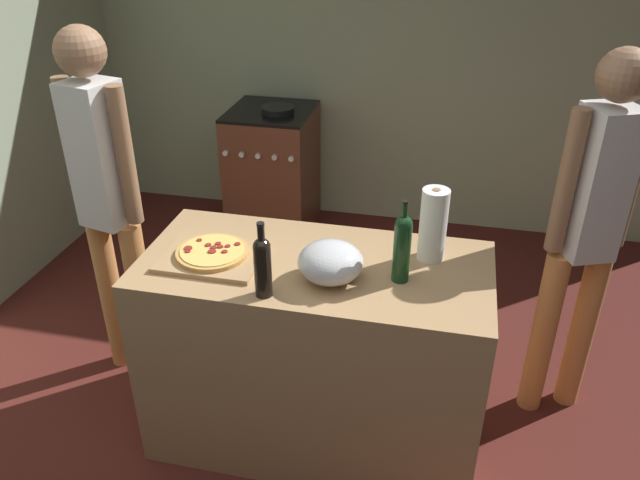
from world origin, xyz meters
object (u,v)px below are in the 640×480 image
at_px(person_in_stripes, 106,192).
at_px(pizza, 212,252).
at_px(wine_bottle_green, 263,264).
at_px(mixing_bowl, 330,262).
at_px(paper_towel_roll, 433,225).
at_px(stove, 273,171).
at_px(person_in_red, 588,225).
at_px(wine_bottle_clear, 402,246).

bearing_deg(person_in_stripes, pizza, -25.39).
bearing_deg(wine_bottle_green, person_in_stripes, 151.17).
bearing_deg(pizza, mixing_bowl, -5.53).
bearing_deg(person_in_stripes, paper_towel_roll, -3.63).
xyz_separation_m(stove, person_in_red, (1.84, -1.47, 0.54)).
distance_m(wine_bottle_clear, stove, 2.33).
bearing_deg(wine_bottle_clear, stove, 119.37).
bearing_deg(person_in_red, wine_bottle_clear, -146.47).
bearing_deg(person_in_stripes, person_in_red, 5.50).
xyz_separation_m(wine_bottle_clear, person_in_stripes, (-1.37, 0.28, -0.05)).
bearing_deg(paper_towel_roll, wine_bottle_clear, -117.95).
bearing_deg(pizza, wine_bottle_green, -35.74).
bearing_deg(person_in_red, pizza, -161.52).
relative_size(wine_bottle_green, stove, 0.31).
relative_size(mixing_bowl, paper_towel_roll, 0.82).
bearing_deg(wine_bottle_clear, pizza, -179.23).
height_order(stove, person_in_stripes, person_in_stripes).
relative_size(mixing_bowl, wine_bottle_clear, 0.75).
height_order(stove, person_in_red, person_in_red).
relative_size(stove, person_in_red, 0.55).
height_order(paper_towel_roll, person_in_red, person_in_red).
xyz_separation_m(paper_towel_roll, person_in_stripes, (-1.47, 0.09, -0.05)).
distance_m(mixing_bowl, stove, 2.25).
xyz_separation_m(stove, person_in_stripes, (-0.27, -1.67, 0.56)).
xyz_separation_m(paper_towel_roll, wine_bottle_green, (-0.58, -0.40, -0.02)).
distance_m(wine_bottle_clear, wine_bottle_green, 0.52).
height_order(pizza, paper_towel_roll, paper_towel_roll).
height_order(person_in_stripes, person_in_red, person_in_stripes).
bearing_deg(stove, pizza, -79.96).
height_order(wine_bottle_clear, stove, wine_bottle_clear).
bearing_deg(mixing_bowl, person_in_red, 28.75).
bearing_deg(stove, mixing_bowl, -67.31).
bearing_deg(person_in_stripes, wine_bottle_clear, -11.70).
distance_m(paper_towel_roll, person_in_red, 0.70).
bearing_deg(mixing_bowl, wine_bottle_clear, 12.62).
bearing_deg(pizza, person_in_stripes, 154.61).
height_order(mixing_bowl, paper_towel_roll, paper_towel_roll).
height_order(pizza, mixing_bowl, mixing_bowl).
height_order(paper_towel_roll, wine_bottle_green, paper_towel_roll).
distance_m(wine_bottle_green, stove, 2.33).
xyz_separation_m(paper_towel_roll, person_in_red, (0.63, 0.30, -0.08)).
bearing_deg(wine_bottle_clear, wine_bottle_green, -156.14).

